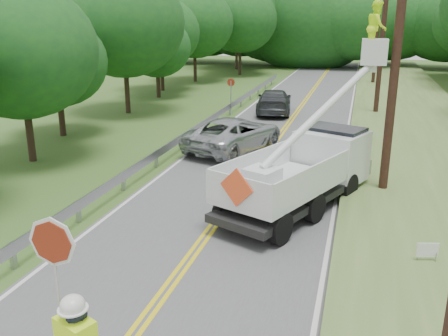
# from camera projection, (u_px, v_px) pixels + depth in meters

# --- Properties ---
(ground) EXTENTS (140.00, 140.00, 0.00)m
(ground) POSITION_uv_depth(u_px,v_px,m) (148.00, 316.00, 10.29)
(ground) COLOR #466025
(ground) RESTS_ON ground
(road) EXTENTS (7.20, 96.00, 0.03)m
(road) POSITION_uv_depth(u_px,v_px,m) (269.00, 150.00, 23.15)
(road) COLOR #545457
(road) RESTS_ON ground
(guardrail) EXTENTS (0.18, 48.00, 0.77)m
(guardrail) POSITION_uv_depth(u_px,v_px,m) (196.00, 130.00, 24.86)
(guardrail) COLOR #9A9CA2
(guardrail) RESTS_ON ground
(utility_poles) EXTENTS (1.60, 43.30, 10.00)m
(utility_poles) POSITION_uv_depth(u_px,v_px,m) (388.00, 35.00, 23.07)
(utility_poles) COLOR black
(utility_poles) RESTS_ON ground
(tall_grass_verge) EXTENTS (7.00, 96.00, 0.30)m
(tall_grass_verge) POSITION_uv_depth(u_px,v_px,m) (429.00, 158.00, 21.28)
(tall_grass_verge) COLOR #516C34
(tall_grass_verge) RESTS_ON ground
(treeline_left) EXTENTS (10.79, 54.94, 10.88)m
(treeline_left) POSITION_uv_depth(u_px,v_px,m) (185.00, 23.00, 40.51)
(treeline_left) COLOR #332319
(treeline_left) RESTS_ON ground
(treeline_horizon) EXTENTS (56.79, 14.08, 12.84)m
(treeline_horizon) POSITION_uv_depth(u_px,v_px,m) (336.00, 22.00, 60.14)
(treeline_horizon) COLOR #194A1F
(treeline_horizon) RESTS_ON ground
(bucket_truck) EXTENTS (4.78, 6.98, 6.57)m
(bucket_truck) POSITION_uv_depth(u_px,v_px,m) (316.00, 159.00, 16.29)
(bucket_truck) COLOR black
(bucket_truck) RESTS_ON road
(suv_silver) EXTENTS (4.28, 6.22, 1.58)m
(suv_silver) POSITION_uv_depth(u_px,v_px,m) (235.00, 134.00, 22.83)
(suv_silver) COLOR #B0B4B8
(suv_silver) RESTS_ON road
(suv_darkgrey) EXTENTS (2.87, 5.56, 1.54)m
(suv_darkgrey) POSITION_uv_depth(u_px,v_px,m) (274.00, 101.00, 31.74)
(suv_darkgrey) COLOR #383C3F
(suv_darkgrey) RESTS_ON road
(stop_sign_permanent) EXTENTS (0.50, 0.11, 2.38)m
(stop_sign_permanent) POSITION_uv_depth(u_px,v_px,m) (231.00, 91.00, 30.74)
(stop_sign_permanent) COLOR #9A9CA2
(stop_sign_permanent) RESTS_ON ground
(yard_sign) EXTENTS (0.53, 0.16, 0.78)m
(yard_sign) POSITION_uv_depth(u_px,v_px,m) (427.00, 251.00, 11.95)
(yard_sign) COLOR white
(yard_sign) RESTS_ON ground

